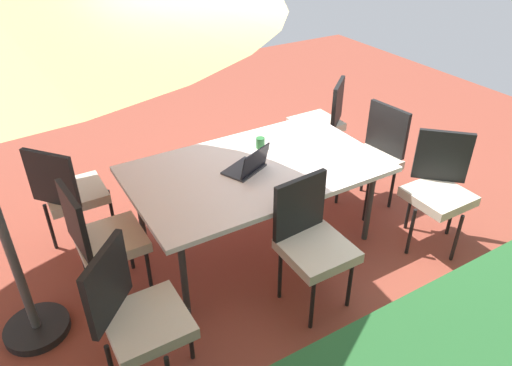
{
  "coord_description": "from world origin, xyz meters",
  "views": [
    {
      "loc": [
        1.68,
        2.82,
        2.66
      ],
      "look_at": [
        0.0,
        0.0,
        0.61
      ],
      "focal_mm": 33.48,
      "sensor_mm": 36.0,
      "label": 1
    }
  ],
  "objects_px": {
    "chair_northeast": "(136,313)",
    "chair_east": "(101,237)",
    "chair_southwest": "(322,119)",
    "chair_southeast": "(69,191)",
    "chair_northwest": "(439,186)",
    "chair_north": "(312,239)",
    "chair_west": "(374,153)",
    "laptop": "(248,166)",
    "dining_table": "(256,172)",
    "cup": "(260,143)"
  },
  "relations": [
    {
      "from": "chair_southwest",
      "to": "cup",
      "type": "relative_size",
      "value": 10.55
    },
    {
      "from": "chair_west",
      "to": "chair_northeast",
      "type": "bearing_deg",
      "value": -79.64
    },
    {
      "from": "chair_northeast",
      "to": "cup",
      "type": "xyz_separation_m",
      "value": [
        -1.48,
        -1.05,
        0.26
      ]
    },
    {
      "from": "chair_northeast",
      "to": "chair_southwest",
      "type": "distance_m",
      "value": 3.04
    },
    {
      "from": "chair_northeast",
      "to": "chair_east",
      "type": "xyz_separation_m",
      "value": [
        -0.02,
        -0.82,
        0.0
      ]
    },
    {
      "from": "dining_table",
      "to": "cup",
      "type": "relative_size",
      "value": 21.56
    },
    {
      "from": "chair_northeast",
      "to": "chair_northwest",
      "type": "distance_m",
      "value": 2.61
    },
    {
      "from": "chair_northwest",
      "to": "laptop",
      "type": "distance_m",
      "value": 1.6
    },
    {
      "from": "chair_southeast",
      "to": "laptop",
      "type": "distance_m",
      "value": 1.48
    },
    {
      "from": "chair_northeast",
      "to": "chair_north",
      "type": "xyz_separation_m",
      "value": [
        -1.28,
        -0.03,
        0.0
      ]
    },
    {
      "from": "chair_north",
      "to": "dining_table",
      "type": "bearing_deg",
      "value": 85.68
    },
    {
      "from": "chair_northeast",
      "to": "chair_southeast",
      "type": "bearing_deg",
      "value": 44.57
    },
    {
      "from": "chair_southwest",
      "to": "cup",
      "type": "bearing_deg",
      "value": -13.75
    },
    {
      "from": "chair_north",
      "to": "chair_west",
      "type": "bearing_deg",
      "value": 25.64
    },
    {
      "from": "chair_east",
      "to": "chair_north",
      "type": "bearing_deg",
      "value": -126.9
    },
    {
      "from": "chair_west",
      "to": "chair_southwest",
      "type": "relative_size",
      "value": 1.0
    },
    {
      "from": "chair_north",
      "to": "cup",
      "type": "relative_size",
      "value": 10.55
    },
    {
      "from": "dining_table",
      "to": "chair_east",
      "type": "distance_m",
      "value": 1.27
    },
    {
      "from": "chair_southeast",
      "to": "chair_southwest",
      "type": "height_order",
      "value": "same"
    },
    {
      "from": "chair_southwest",
      "to": "dining_table",
      "type": "bearing_deg",
      "value": -8.37
    },
    {
      "from": "chair_southeast",
      "to": "chair_west",
      "type": "xyz_separation_m",
      "value": [
        -2.57,
        0.78,
        0.0
      ]
    },
    {
      "from": "chair_east",
      "to": "chair_northwest",
      "type": "height_order",
      "value": "same"
    },
    {
      "from": "dining_table",
      "to": "cup",
      "type": "xyz_separation_m",
      "value": [
        -0.2,
        -0.26,
        0.09
      ]
    },
    {
      "from": "chair_north",
      "to": "chair_west",
      "type": "height_order",
      "value": "same"
    },
    {
      "from": "chair_northeast",
      "to": "dining_table",
      "type": "bearing_deg",
      "value": -15.18
    },
    {
      "from": "chair_northwest",
      "to": "chair_southwest",
      "type": "bearing_deg",
      "value": 134.98
    },
    {
      "from": "chair_northeast",
      "to": "chair_east",
      "type": "distance_m",
      "value": 0.82
    },
    {
      "from": "chair_northeast",
      "to": "laptop",
      "type": "distance_m",
      "value": 1.44
    },
    {
      "from": "cup",
      "to": "chair_southwest",
      "type": "bearing_deg",
      "value": -153.4
    },
    {
      "from": "chair_northwest",
      "to": "laptop",
      "type": "xyz_separation_m",
      "value": [
        1.42,
        -0.71,
        0.26
      ]
    },
    {
      "from": "chair_north",
      "to": "chair_northeast",
      "type": "bearing_deg",
      "value": 176.88
    },
    {
      "from": "chair_west",
      "to": "laptop",
      "type": "relative_size",
      "value": 2.5
    },
    {
      "from": "chair_northeast",
      "to": "cup",
      "type": "relative_size",
      "value": 10.55
    },
    {
      "from": "chair_southeast",
      "to": "cup",
      "type": "distance_m",
      "value": 1.62
    },
    {
      "from": "dining_table",
      "to": "chair_northwest",
      "type": "distance_m",
      "value": 1.52
    },
    {
      "from": "chair_southeast",
      "to": "chair_west",
      "type": "relative_size",
      "value": 1.0
    },
    {
      "from": "chair_southeast",
      "to": "chair_north",
      "type": "height_order",
      "value": "same"
    },
    {
      "from": "chair_northwest",
      "to": "chair_east",
      "type": "bearing_deg",
      "value": -152.27
    },
    {
      "from": "chair_east",
      "to": "chair_southwest",
      "type": "xyz_separation_m",
      "value": [
        -2.56,
        -0.79,
        0.0
      ]
    },
    {
      "from": "chair_north",
      "to": "chair_southwest",
      "type": "bearing_deg",
      "value": 45.93
    },
    {
      "from": "chair_southwest",
      "to": "laptop",
      "type": "relative_size",
      "value": 2.5
    },
    {
      "from": "laptop",
      "to": "chair_southeast",
      "type": "bearing_deg",
      "value": -56.46
    },
    {
      "from": "dining_table",
      "to": "chair_north",
      "type": "relative_size",
      "value": 2.04
    },
    {
      "from": "chair_west",
      "to": "laptop",
      "type": "xyz_separation_m",
      "value": [
        1.34,
        -0.0,
        0.26
      ]
    },
    {
      "from": "chair_east",
      "to": "dining_table",
      "type": "bearing_deg",
      "value": -96.21
    },
    {
      "from": "chair_northwest",
      "to": "chair_west",
      "type": "height_order",
      "value": "same"
    },
    {
      "from": "chair_southeast",
      "to": "chair_northwest",
      "type": "distance_m",
      "value": 3.04
    },
    {
      "from": "laptop",
      "to": "cup",
      "type": "relative_size",
      "value": 4.22
    },
    {
      "from": "chair_northwest",
      "to": "chair_southwest",
      "type": "height_order",
      "value": "same"
    },
    {
      "from": "chair_southeast",
      "to": "chair_west",
      "type": "bearing_deg",
      "value": -146.31
    }
  ]
}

